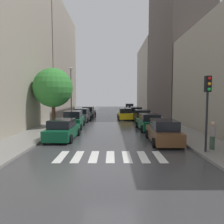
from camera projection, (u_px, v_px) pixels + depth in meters
ground_plane at (111, 117)px, 33.07m from camera, size 28.00×72.00×0.04m
sidewalk_left at (72, 116)px, 33.05m from camera, size 3.00×72.00×0.15m
sidewalk_right at (150, 116)px, 33.08m from camera, size 3.00×72.00×0.15m
crosswalk_stripes at (110, 157)px, 11.01m from camera, size 5.85×2.20×0.01m
building_left_mid at (50, 63)px, 36.09m from camera, size 6.00×17.25×18.71m
building_right_mid at (174, 46)px, 34.93m from camera, size 6.00×17.69×24.34m
building_right_far at (152, 78)px, 54.02m from camera, size 6.00×18.41×16.86m
parked_car_left_nearest at (62, 130)px, 15.46m from camera, size 2.21×4.28×1.56m
parked_car_left_second at (73, 120)px, 21.14m from camera, size 2.21×4.69×1.82m
parked_car_left_third at (82, 115)px, 27.03m from camera, size 2.25×4.45×1.71m
parked_car_left_fourth at (88, 112)px, 32.69m from camera, size 2.14×4.52×1.67m
parked_car_right_nearest at (163, 132)px, 14.36m from camera, size 2.13×4.57×1.66m
parked_car_right_second at (148, 122)px, 19.93m from camera, size 2.25×4.35×1.61m
parked_car_right_third at (141, 116)px, 26.33m from camera, size 2.26×4.29×1.59m
parked_car_right_fourth at (135, 112)px, 31.94m from camera, size 2.22×4.58×1.68m
parked_car_right_fifth at (132, 110)px, 37.48m from camera, size 2.27×4.24×1.53m
parked_car_right_sixth at (129, 108)px, 43.07m from camera, size 2.07×4.75×1.83m
taxi_midroad at (124, 114)px, 29.43m from camera, size 2.17×4.68×1.81m
pedestrian_near_tree at (212, 135)px, 11.92m from camera, size 0.36×0.36×1.68m
street_tree_left at (53, 88)px, 20.62m from camera, size 4.03×4.03×6.08m
traffic_light_right_corner at (207, 97)px, 11.24m from camera, size 0.30×0.42×4.30m
lamp_post_left at (71, 90)px, 27.58m from camera, size 0.60×0.28×7.14m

